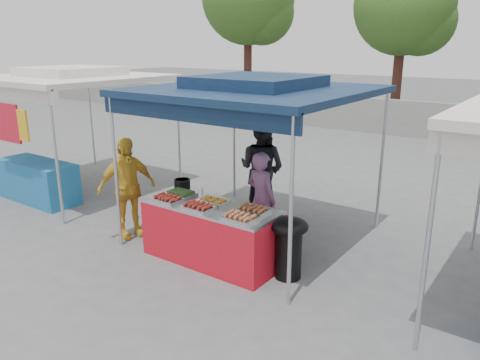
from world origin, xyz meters
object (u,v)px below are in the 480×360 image
Objects in this scene: wok_burner at (289,242)px; helper_man at (262,169)px; vendor_woman at (261,200)px; customer_person at (127,188)px; vendor_table at (212,233)px; cooking_pot at (182,184)px.

wok_burner is 2.32m from helper_man.
customer_person is at bearing 37.66° from vendor_woman.
helper_man reaches higher than vendor_table.
cooking_pot reaches higher than vendor_table.
vendor_woman is at bearing -45.76° from customer_person.
cooking_pot is at bearing 70.11° from helper_man.
cooking_pot is 1.27m from vendor_woman.
vendor_table is 1.11× the size of helper_man.
vendor_table is at bearing 98.92° from helper_man.
customer_person is at bearing 54.47° from helper_man.
helper_man is 2.35m from customer_person.
helper_man is (-1.53, 1.70, 0.40)m from wok_burner.
vendor_table is 1.71m from customer_person.
vendor_woman reaches higher than wok_burner.
wok_burner is 2.85m from customer_person.
customer_person reaches higher than cooking_pot.
wok_burner reaches higher than vendor_table.
cooking_pot is at bearing 157.65° from vendor_table.
helper_man reaches higher than wok_burner.
cooking_pot is 0.14× the size of helper_man.
vendor_woman is 1.24m from helper_man.
vendor_woman is (1.15, 0.51, -0.18)m from cooking_pot.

